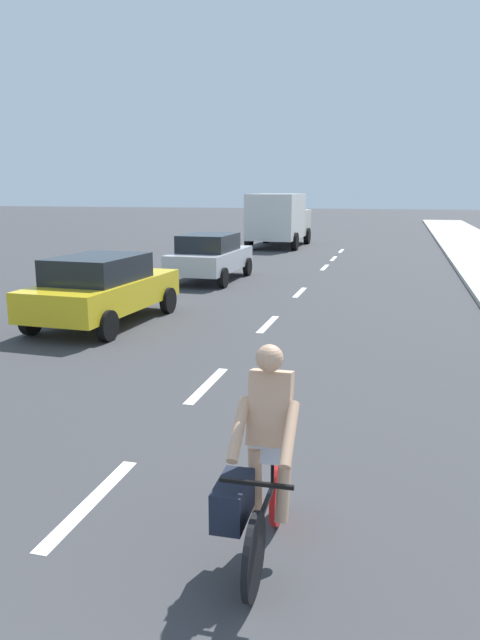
% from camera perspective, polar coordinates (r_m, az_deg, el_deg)
% --- Properties ---
extents(ground_plane, '(160.00, 160.00, 0.00)m').
position_cam_1_polar(ground_plane, '(20.32, 6.86, 3.76)').
color(ground_plane, '#38383A').
extents(lane_stripe_1, '(0.16, 1.80, 0.01)m').
position_cam_1_polar(lane_stripe_1, '(6.28, -14.09, -16.50)').
color(lane_stripe_1, white).
rests_on(lane_stripe_1, ground).
extents(lane_stripe_2, '(0.16, 1.80, 0.01)m').
position_cam_1_polar(lane_stripe_2, '(9.41, -3.16, -6.23)').
color(lane_stripe_2, white).
rests_on(lane_stripe_2, ground).
extents(lane_stripe_3, '(0.16, 1.80, 0.01)m').
position_cam_1_polar(lane_stripe_3, '(13.60, 2.70, -0.39)').
color(lane_stripe_3, white).
rests_on(lane_stripe_3, ground).
extents(lane_stripe_4, '(0.16, 1.80, 0.01)m').
position_cam_1_polar(lane_stripe_4, '(17.91, 5.74, 2.65)').
color(lane_stripe_4, white).
rests_on(lane_stripe_4, ground).
extents(lane_stripe_5, '(0.16, 1.80, 0.01)m').
position_cam_1_polar(lane_stripe_5, '(23.87, 8.10, 5.01)').
color(lane_stripe_5, white).
rests_on(lane_stripe_5, ground).
extents(lane_stripe_6, '(0.16, 1.80, 0.01)m').
position_cam_1_polar(lane_stripe_6, '(27.07, 8.94, 5.83)').
color(lane_stripe_6, white).
rests_on(lane_stripe_6, ground).
extents(lane_stripe_7, '(0.16, 1.80, 0.01)m').
position_cam_1_polar(lane_stripe_7, '(30.60, 9.66, 6.54)').
color(lane_stripe_7, white).
rests_on(lane_stripe_7, ground).
extents(cyclist, '(0.63, 1.71, 1.82)m').
position_cam_1_polar(cyclist, '(4.94, 2.04, -13.65)').
color(cyclist, black).
rests_on(cyclist, ground).
extents(parked_car_yellow, '(2.17, 4.43, 1.57)m').
position_cam_1_polar(parked_car_yellow, '(13.86, -13.01, 3.06)').
color(parked_car_yellow, gold).
rests_on(parked_car_yellow, ground).
extents(parked_car_silver, '(2.02, 4.27, 1.57)m').
position_cam_1_polar(parked_car_silver, '(20.14, -2.86, 6.16)').
color(parked_car_silver, '#B7BABF').
rests_on(parked_car_silver, ground).
extents(delivery_truck, '(2.73, 6.26, 2.80)m').
position_cam_1_polar(delivery_truck, '(32.44, 3.77, 9.67)').
color(delivery_truck, beige).
rests_on(delivery_truck, ground).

